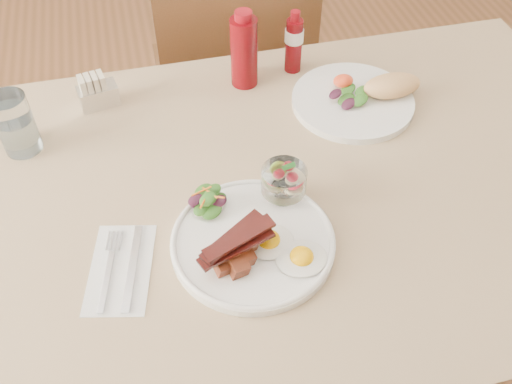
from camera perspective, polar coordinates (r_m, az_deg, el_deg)
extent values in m
plane|color=brown|center=(1.70, 3.05, -16.73)|extent=(5.00, 5.00, 0.00)
cylinder|color=brown|center=(1.62, -20.73, -3.20)|extent=(0.06, 0.06, 0.71)
cylinder|color=brown|center=(1.80, 18.70, 3.62)|extent=(0.06, 0.06, 0.71)
cube|color=brown|center=(1.09, 4.55, 0.13)|extent=(1.30, 0.85, 0.04)
cube|color=tan|center=(1.08, 4.62, 0.88)|extent=(1.33, 0.88, 0.00)
cylinder|color=brown|center=(1.82, -6.99, 1.25)|extent=(0.04, 0.04, 0.45)
cylinder|color=brown|center=(1.87, 3.94, 3.13)|extent=(0.04, 0.04, 0.45)
cylinder|color=brown|center=(2.09, -8.52, 8.21)|extent=(0.04, 0.04, 0.45)
cylinder|color=brown|center=(2.13, 1.20, 9.74)|extent=(0.04, 0.04, 0.45)
cube|color=brown|center=(1.82, -2.86, 11.51)|extent=(0.42, 0.42, 0.03)
cube|color=brown|center=(1.52, -1.64, 14.36)|extent=(0.42, 0.03, 0.46)
cylinder|color=white|center=(0.97, -0.32, -5.06)|extent=(0.28, 0.28, 0.02)
ellipsoid|color=white|center=(0.94, 4.57, -6.61)|extent=(0.10, 0.09, 0.01)
ellipsoid|color=#FFAD05|center=(0.94, 4.59, -6.42)|extent=(0.04, 0.04, 0.02)
ellipsoid|color=white|center=(0.96, 1.27, -4.96)|extent=(0.10, 0.09, 0.01)
ellipsoid|color=#FFAD05|center=(0.95, 1.28, -4.76)|extent=(0.04, 0.04, 0.02)
cube|color=maroon|center=(0.93, -2.76, -6.07)|extent=(0.03, 0.03, 0.03)
cube|color=maroon|center=(0.93, -1.16, -6.55)|extent=(0.03, 0.03, 0.03)
cube|color=maroon|center=(0.92, -3.30, -7.50)|extent=(0.02, 0.02, 0.02)
cube|color=maroon|center=(0.94, -0.90, -5.36)|extent=(0.03, 0.03, 0.03)
cube|color=maroon|center=(0.92, -1.77, -7.52)|extent=(0.03, 0.03, 0.03)
cube|color=maroon|center=(0.94, -3.84, -6.06)|extent=(0.02, 0.02, 0.02)
cube|color=maroon|center=(0.92, -1.69, -5.41)|extent=(0.03, 0.03, 0.03)
cube|color=maroon|center=(0.91, -2.53, -6.01)|extent=(0.02, 0.02, 0.02)
cube|color=#47100B|center=(0.91, -2.37, -5.35)|extent=(0.12, 0.07, 0.01)
cube|color=#47100B|center=(0.90, -1.82, -5.46)|extent=(0.13, 0.06, 0.01)
cube|color=#47100B|center=(0.91, -2.32, -4.52)|extent=(0.12, 0.09, 0.01)
cube|color=#47100B|center=(0.90, -1.70, -4.61)|extent=(0.12, 0.07, 0.01)
ellipsoid|color=#1E5015|center=(1.01, -4.85, -1.49)|extent=(0.04, 0.03, 0.01)
ellipsoid|color=#1E5015|center=(1.01, -3.89, -0.81)|extent=(0.04, 0.03, 0.01)
ellipsoid|color=#361123|center=(1.01, -5.84, -0.90)|extent=(0.03, 0.03, 0.01)
ellipsoid|color=#1E5015|center=(0.99, -4.42, -1.94)|extent=(0.04, 0.03, 0.01)
ellipsoid|color=#1E5015|center=(0.99, -5.40, -1.65)|extent=(0.04, 0.03, 0.01)
ellipsoid|color=#361123|center=(1.00, -3.72, -0.97)|extent=(0.03, 0.02, 0.01)
ellipsoid|color=#1E5015|center=(1.01, -5.26, 0.08)|extent=(0.04, 0.03, 0.01)
ellipsoid|color=#1E5015|center=(1.00, -4.33, 0.15)|extent=(0.03, 0.03, 0.01)
ellipsoid|color=#361123|center=(0.99, -6.09, -0.77)|extent=(0.03, 0.02, 0.01)
ellipsoid|color=#1E5015|center=(0.98, -4.79, -0.70)|extent=(0.04, 0.03, 0.01)
cylinder|color=orange|center=(0.99, -4.63, -0.08)|extent=(0.02, 0.03, 0.01)
cylinder|color=orange|center=(0.99, -5.48, 0.08)|extent=(0.04, 0.01, 0.01)
cylinder|color=orange|center=(0.98, -4.22, -0.47)|extent=(0.04, 0.02, 0.01)
cylinder|color=orange|center=(0.98, -5.14, -0.76)|extent=(0.02, 0.03, 0.01)
cylinder|color=white|center=(1.02, 2.73, -0.37)|extent=(0.04, 0.04, 0.01)
cylinder|color=white|center=(1.02, 2.75, 0.05)|extent=(0.02, 0.02, 0.01)
cylinder|color=white|center=(0.99, 2.81, 1.18)|extent=(0.08, 0.08, 0.05)
cylinder|color=beige|center=(1.01, 2.17, 1.14)|extent=(0.02, 0.02, 0.01)
cylinder|color=beige|center=(0.99, 3.53, 0.72)|extent=(0.02, 0.02, 0.01)
cylinder|color=beige|center=(1.01, 2.91, 1.71)|extent=(0.02, 0.02, 0.01)
cylinder|color=#7CB437|center=(0.99, 2.31, 2.16)|extent=(0.03, 0.03, 0.01)
cone|color=red|center=(0.98, 3.49, 1.45)|extent=(0.02, 0.02, 0.02)
cone|color=red|center=(0.98, 2.10, 1.86)|extent=(0.02, 0.02, 0.02)
cone|color=red|center=(0.99, 3.07, 2.67)|extent=(0.02, 0.02, 0.02)
ellipsoid|color=#2A7429|center=(0.97, 3.09, 2.51)|extent=(0.02, 0.01, 0.00)
ellipsoid|color=#2A7429|center=(0.97, 3.53, 2.66)|extent=(0.02, 0.01, 0.00)
cylinder|color=white|center=(1.26, 9.63, 8.95)|extent=(0.26, 0.26, 0.02)
ellipsoid|color=#1E5015|center=(1.24, 9.01, 9.10)|extent=(0.05, 0.04, 0.01)
ellipsoid|color=#1E5015|center=(1.26, 9.19, 10.13)|extent=(0.04, 0.04, 0.01)
ellipsoid|color=#361123|center=(1.22, 9.24, 8.69)|extent=(0.04, 0.03, 0.01)
ellipsoid|color=#1E5015|center=(1.23, 10.37, 9.04)|extent=(0.05, 0.04, 0.01)
ellipsoid|color=#1E5015|center=(1.25, 10.51, 9.91)|extent=(0.04, 0.03, 0.01)
ellipsoid|color=#361123|center=(1.23, 7.94, 9.68)|extent=(0.04, 0.03, 0.01)
ellipsoid|color=red|center=(1.27, 8.69, 10.76)|extent=(0.04, 0.04, 0.03)
ellipsoid|color=tan|center=(1.27, 13.47, 10.40)|extent=(0.14, 0.11, 0.05)
cylinder|color=#5B050A|center=(1.26, -1.20, 13.78)|extent=(0.07, 0.07, 0.16)
cylinder|color=maroon|center=(1.22, -1.27, 17.21)|extent=(0.05, 0.05, 0.02)
cylinder|color=#5B050A|center=(1.31, 3.79, 14.38)|extent=(0.05, 0.05, 0.13)
cylinder|color=white|center=(1.30, 3.84, 15.35)|extent=(0.05, 0.05, 0.03)
cylinder|color=maroon|center=(1.28, 3.95, 17.13)|extent=(0.03, 0.03, 0.02)
cube|color=silver|center=(1.28, -15.46, 9.26)|extent=(0.09, 0.06, 0.05)
cube|color=beige|center=(1.26, -16.91, 9.86)|extent=(0.02, 0.04, 0.05)
cube|color=beige|center=(1.26, -16.31, 10.04)|extent=(0.02, 0.04, 0.05)
cube|color=beige|center=(1.26, -15.71, 10.23)|extent=(0.02, 0.04, 0.05)
cube|color=beige|center=(1.26, -15.11, 10.41)|extent=(0.02, 0.04, 0.05)
cylinder|color=white|center=(1.19, -22.94, 6.28)|extent=(0.07, 0.07, 0.12)
cylinder|color=silver|center=(1.21, -22.58, 5.36)|extent=(0.06, 0.06, 0.07)
cube|color=white|center=(0.97, -13.38, -7.45)|extent=(0.14, 0.20, 0.00)
cube|color=silver|center=(0.97, -12.26, -7.35)|extent=(0.05, 0.17, 0.00)
cube|color=silver|center=(0.96, -14.73, -8.63)|extent=(0.04, 0.12, 0.00)
cube|color=silver|center=(1.01, -14.59, -4.77)|extent=(0.01, 0.04, 0.00)
cube|color=silver|center=(1.01, -14.18, -4.77)|extent=(0.01, 0.04, 0.00)
cube|color=silver|center=(1.01, -13.78, -4.78)|extent=(0.01, 0.04, 0.00)
cube|color=silver|center=(1.00, -13.38, -4.78)|extent=(0.01, 0.04, 0.00)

